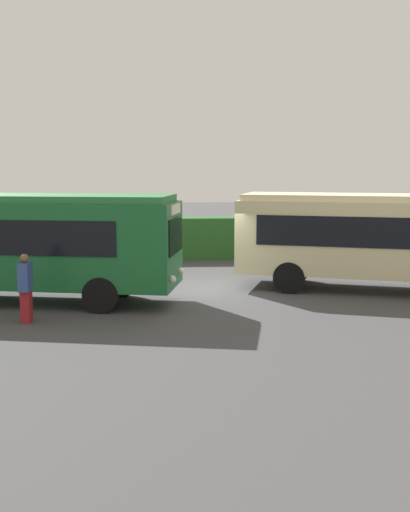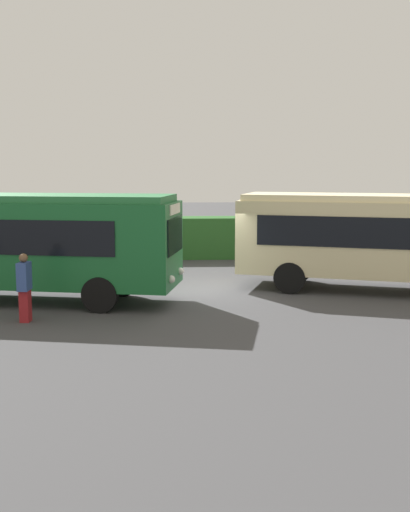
# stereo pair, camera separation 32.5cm
# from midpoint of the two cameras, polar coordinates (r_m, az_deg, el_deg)

# --- Properties ---
(ground_plane) EXTENTS (100.96, 100.96, 0.00)m
(ground_plane) POSITION_cam_midpoint_polar(r_m,az_deg,el_deg) (20.00, -0.45, -3.34)
(ground_plane) COLOR #424244
(bus_green) EXTENTS (10.14, 4.33, 3.17)m
(bus_green) POSITION_cam_midpoint_polar(r_m,az_deg,el_deg) (19.36, -17.66, 1.37)
(bus_green) COLOR #19602D
(bus_green) RESTS_ON ground_plane
(bus_cream) EXTENTS (9.55, 5.36, 3.09)m
(bus_cream) POSITION_cam_midpoint_polar(r_m,az_deg,el_deg) (20.78, 15.54, 1.79)
(bus_cream) COLOR beige
(bus_cream) RESTS_ON ground_plane
(person_right) EXTENTS (0.30, 0.50, 1.78)m
(person_right) POSITION_cam_midpoint_polar(r_m,az_deg,el_deg) (16.74, -16.49, -2.69)
(person_right) COLOR maroon
(person_right) RESTS_ON ground_plane
(hedge_row) EXTENTS (62.48, 1.40, 1.78)m
(hedge_row) POSITION_cam_midpoint_polar(r_m,az_deg,el_deg) (27.51, -1.39, 1.68)
(hedge_row) COLOR #2B5F27
(hedge_row) RESTS_ON ground_plane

